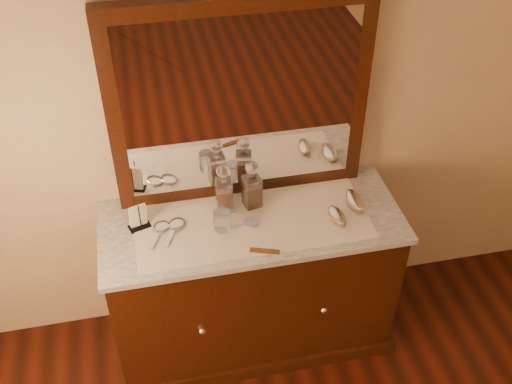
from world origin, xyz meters
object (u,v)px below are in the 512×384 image
comb (265,251)px  decanter_left (224,192)px  mirror_frame (240,102)px  hand_mirror_outer (160,229)px  dresser_cabinet (252,283)px  decanter_right (252,189)px  brush_far (355,201)px  pin_dish (251,222)px  brush_near (337,216)px  napkin_rack (138,217)px  hand_mirror_inner (175,227)px

comb → decanter_left: decanter_left is taller
mirror_frame → hand_mirror_outer: mirror_frame is taller
dresser_cabinet → decanter_right: bearing=77.0°
mirror_frame → comb: size_ratio=8.88×
comb → brush_far: (0.50, 0.22, 0.02)m
mirror_frame → pin_dish: mirror_frame is taller
brush_near → pin_dish: bearing=171.9°
pin_dish → napkin_rack: size_ratio=0.48×
brush_near → dresser_cabinet: bearing=167.8°
napkin_rack → decanter_right: bearing=4.6°
dresser_cabinet → napkin_rack: 0.73m
brush_near → decanter_right: bearing=152.9°
dresser_cabinet → pin_dish: size_ratio=19.35×
napkin_rack → hand_mirror_outer: 0.11m
dresser_cabinet → comb: 0.50m
dresser_cabinet → decanter_right: size_ratio=5.47×
comb → brush_far: brush_far is taller
dresser_cabinet → napkin_rack: bearing=173.4°
decanter_left → decanter_right: bearing=-0.1°
hand_mirror_inner → comb: bearing=-32.5°
comb → hand_mirror_outer: bearing=171.2°
dresser_cabinet → hand_mirror_inner: size_ratio=6.90×
napkin_rack → hand_mirror_outer: size_ratio=0.77×
dresser_cabinet → hand_mirror_inner: 0.58m
decanter_right → hand_mirror_outer: (-0.46, -0.09, -0.09)m
decanter_left → brush_near: (0.51, -0.19, -0.08)m
napkin_rack → decanter_left: 0.42m
brush_far → hand_mirror_inner: 0.87m
dresser_cabinet → decanter_left: size_ratio=5.38×
brush_near → brush_far: bearing=35.3°
comb → brush_far: 0.55m
mirror_frame → hand_mirror_inner: 0.65m
dresser_cabinet → decanter_right: (0.02, 0.10, 0.54)m
decanter_left → brush_far: 0.64m
dresser_cabinet → hand_mirror_outer: bearing=178.6°
brush_far → dresser_cabinet: bearing=179.8°
pin_dish → decanter_right: bearing=75.9°
brush_near → comb: bearing=-159.8°
dresser_cabinet → comb: size_ratio=10.36×
mirror_frame → hand_mirror_inner: (-0.36, -0.23, -0.49)m
pin_dish → mirror_frame: bearing=88.1°
dresser_cabinet → brush_near: brush_near is taller
pin_dish → decanter_left: decanter_left is taller
brush_near → hand_mirror_inner: (-0.76, 0.10, -0.01)m
hand_mirror_outer → comb: bearing=-27.9°
brush_near → hand_mirror_outer: bearing=173.4°
mirror_frame → brush_near: (0.39, -0.33, -0.48)m
napkin_rack → decanter_right: decanter_right is taller
comb → decanter_right: decanter_right is taller
mirror_frame → decanter_right: 0.42m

